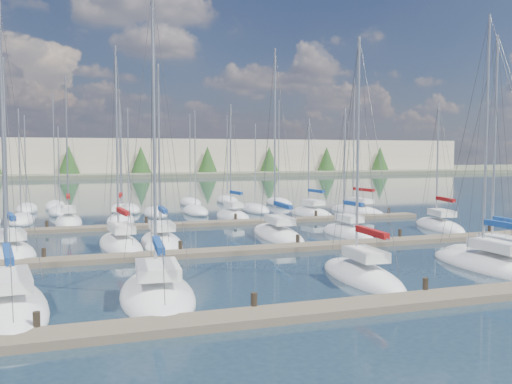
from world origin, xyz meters
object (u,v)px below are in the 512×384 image
object	(u,v)px
sailboat_f	(501,261)
sailboat_q	(311,213)
sailboat_h	(10,252)
sailboat_k	(278,235)
sailboat_i	(121,245)
sailboat_p	(233,216)
sailboat_n	(69,221)
sailboat_c	(157,294)
sailboat_j	(161,242)
sailboat_d	(362,276)
sailboat_e	(493,266)
sailboat_r	(357,211)
sailboat_o	(121,220)
sailboat_l	(347,233)
sailboat_b	(9,306)
sailboat_m	(439,226)

from	to	relation	value
sailboat_f	sailboat_q	xyz separation A→B (m)	(0.44, 26.55, -0.00)
sailboat_h	sailboat_k	xyz separation A→B (m)	(18.44, 1.55, 0.01)
sailboat_i	sailboat_p	world-z (taller)	sailboat_i
sailboat_n	sailboat_k	distance (m)	20.06
sailboat_f	sailboat_p	distance (m)	27.93
sailboat_f	sailboat_i	world-z (taller)	sailboat_i
sailboat_c	sailboat_j	xyz separation A→B (m)	(2.70, 14.24, 0.01)
sailboat_d	sailboat_e	distance (m)	8.04
sailboat_f	sailboat_r	xyz separation A→B (m)	(5.92, 26.99, 0.01)
sailboat_o	sailboat_j	distance (m)	14.18
sailboat_d	sailboat_e	bearing A→B (deg)	2.91
sailboat_f	sailboat_p	bearing A→B (deg)	107.10
sailboat_f	sailboat_l	size ratio (longest dim) A/B	1.31
sailboat_k	sailboat_d	distance (m)	14.77
sailboat_k	sailboat_j	distance (m)	8.92
sailboat_p	sailboat_b	size ratio (longest dim) A/B	0.89
sailboat_f	sailboat_o	world-z (taller)	sailboat_f
sailboat_o	sailboat_e	xyz separation A→B (m)	(16.86, -28.29, -0.01)
sailboat_k	sailboat_n	bearing A→B (deg)	142.00
sailboat_h	sailboat_f	world-z (taller)	sailboat_f
sailboat_q	sailboat_f	bearing A→B (deg)	-96.94
sailboat_c	sailboat_r	bearing A→B (deg)	53.01
sailboat_d	sailboat_q	xyz separation A→B (m)	(10.00, 27.42, -0.01)
sailboat_d	sailboat_e	world-z (taller)	sailboat_e
sailboat_i	sailboat_l	world-z (taller)	sailboat_i
sailboat_e	sailboat_f	bearing A→B (deg)	33.39
sailboat_n	sailboat_p	distance (m)	15.13
sailboat_o	sailboat_m	xyz separation A→B (m)	(24.70, -13.40, -0.02)
sailboat_e	sailboat_q	world-z (taller)	sailboat_e
sailboat_c	sailboat_k	world-z (taller)	sailboat_k
sailboat_m	sailboat_d	size ratio (longest dim) A/B	0.87
sailboat_h	sailboat_q	world-z (taller)	sailboat_h
sailboat_c	sailboat_d	xyz separation A→B (m)	(10.30, 0.22, 0.01)
sailboat_h	sailboat_p	bearing A→B (deg)	27.44
sailboat_o	sailboat_p	bearing A→B (deg)	7.74
sailboat_m	sailboat_l	size ratio (longest dim) A/B	1.07
sailboat_j	sailboat_l	world-z (taller)	sailboat_j
sailboat_m	sailboat_b	distance (m)	35.46
sailboat_k	sailboat_r	bearing A→B (deg)	47.94
sailboat_c	sailboat_h	xyz separation A→B (m)	(-6.85, 13.39, -0.00)
sailboat_q	sailboat_n	bearing A→B (deg)	171.53
sailboat_h	sailboat_o	distance (m)	17.14
sailboat_c	sailboat_q	world-z (taller)	sailboat_c
sailboat_j	sailboat_b	size ratio (longest dim) A/B	1.00
sailboat_d	sailboat_r	size ratio (longest dim) A/B	0.87
sailboat_c	sailboat_q	size ratio (longest dim) A/B	1.36
sailboat_f	sailboat_j	world-z (taller)	sailboat_f
sailboat_r	sailboat_b	distance (m)	42.39
sailboat_q	sailboat_b	size ratio (longest dim) A/B	0.80
sailboat_d	sailboat_b	xyz separation A→B (m)	(-16.28, -0.21, -0.02)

